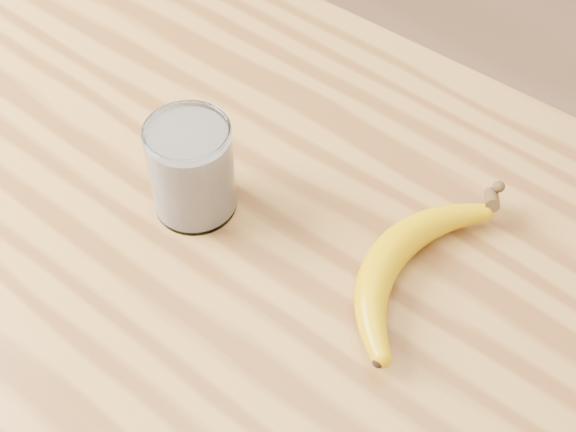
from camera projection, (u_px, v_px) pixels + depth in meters
The scene contains 3 objects.
table at pixel (267, 322), 0.94m from camera, with size 1.20×0.80×0.90m.
smoothie_glass at pixel (192, 169), 0.84m from camera, with size 0.09×0.09×0.11m.
banana at pixel (388, 254), 0.81m from camera, with size 0.12×0.32×0.04m, color #C69600, non-canonical shape.
Camera 1 is at (0.34, -0.38, 1.56)m, focal length 50.00 mm.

